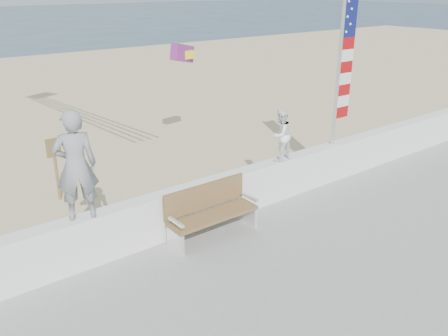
{
  "coord_description": "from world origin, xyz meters",
  "views": [
    {
      "loc": [
        -5.0,
        -4.97,
        4.69
      ],
      "look_at": [
        0.2,
        1.8,
        1.35
      ],
      "focal_mm": 38.0,
      "sensor_mm": 36.0,
      "label": 1
    }
  ],
  "objects_px": {
    "child": "(280,135)",
    "flag": "(343,63)",
    "adult": "(76,166)",
    "bench": "(210,211)"
  },
  "relations": [
    {
      "from": "adult",
      "to": "child",
      "type": "bearing_deg",
      "value": -164.71
    },
    {
      "from": "bench",
      "to": "child",
      "type": "bearing_deg",
      "value": 11.67
    },
    {
      "from": "flag",
      "to": "bench",
      "type": "bearing_deg",
      "value": -173.63
    },
    {
      "from": "child",
      "to": "flag",
      "type": "xyz_separation_m",
      "value": [
        1.87,
        -0.0,
        1.35
      ]
    },
    {
      "from": "adult",
      "to": "bench",
      "type": "height_order",
      "value": "adult"
    },
    {
      "from": "flag",
      "to": "child",
      "type": "bearing_deg",
      "value": 179.99
    },
    {
      "from": "child",
      "to": "bench",
      "type": "distance_m",
      "value": 2.44
    },
    {
      "from": "adult",
      "to": "child",
      "type": "xyz_separation_m",
      "value": [
        4.49,
        0.0,
        -0.35
      ]
    },
    {
      "from": "child",
      "to": "flag",
      "type": "relative_size",
      "value": 0.32
    },
    {
      "from": "flag",
      "to": "adult",
      "type": "bearing_deg",
      "value": 180.0
    }
  ]
}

